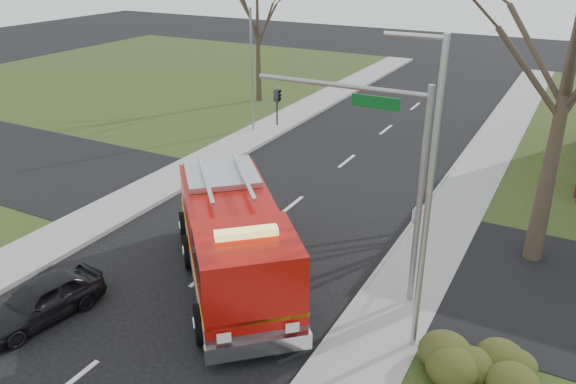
% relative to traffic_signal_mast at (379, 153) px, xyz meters
% --- Properties ---
extents(ground, '(120.00, 120.00, 0.00)m').
position_rel_traffic_signal_mast_xyz_m(ground, '(-5.21, -1.50, -4.71)').
color(ground, black).
rests_on(ground, ground).
extents(sidewalk_right, '(2.40, 80.00, 0.15)m').
position_rel_traffic_signal_mast_xyz_m(sidewalk_right, '(0.99, -1.50, -4.63)').
color(sidewalk_right, '#9FA09A').
rests_on(sidewalk_right, ground).
extents(sidewalk_left, '(2.40, 80.00, 0.15)m').
position_rel_traffic_signal_mast_xyz_m(sidewalk_left, '(-11.41, -1.50, -4.63)').
color(sidewalk_left, '#9FA09A').
rests_on(sidewalk_left, ground).
extents(hedge_corner, '(2.80, 2.00, 0.90)m').
position_rel_traffic_signal_mast_xyz_m(hedge_corner, '(3.79, -2.50, -4.13)').
color(hedge_corner, '#2D3312').
rests_on(hedge_corner, lawn_right).
extents(bare_tree_near, '(6.00, 6.00, 12.00)m').
position_rel_traffic_signal_mast_xyz_m(bare_tree_near, '(4.29, 4.50, 2.71)').
color(bare_tree_near, '#382C21').
rests_on(bare_tree_near, ground).
extents(bare_tree_left, '(4.50, 4.50, 9.00)m').
position_rel_traffic_signal_mast_xyz_m(bare_tree_left, '(-15.21, 18.50, 0.86)').
color(bare_tree_left, '#382C21').
rests_on(bare_tree_left, ground).
extents(traffic_signal_mast, '(5.29, 0.18, 6.80)m').
position_rel_traffic_signal_mast_xyz_m(traffic_signal_mast, '(0.00, 0.00, 0.00)').
color(traffic_signal_mast, gray).
rests_on(traffic_signal_mast, ground).
extents(streetlight_pole, '(1.48, 0.16, 8.40)m').
position_rel_traffic_signal_mast_xyz_m(streetlight_pole, '(1.93, -2.00, -0.16)').
color(streetlight_pole, '#B7BABF').
rests_on(streetlight_pole, ground).
extents(utility_pole_far, '(0.14, 0.14, 7.00)m').
position_rel_traffic_signal_mast_xyz_m(utility_pole_far, '(-12.01, 12.50, -1.21)').
color(utility_pole_far, gray).
rests_on(utility_pole_far, ground).
extents(fire_engine, '(7.50, 7.91, 3.29)m').
position_rel_traffic_signal_mast_xyz_m(fire_engine, '(-4.02, -1.61, -3.22)').
color(fire_engine, '#A50C07').
rests_on(fire_engine, ground).
extents(parked_car_maroon, '(2.07, 3.89, 1.26)m').
position_rel_traffic_signal_mast_xyz_m(parked_car_maroon, '(-8.01, -5.84, -4.08)').
color(parked_car_maroon, black).
rests_on(parked_car_maroon, ground).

